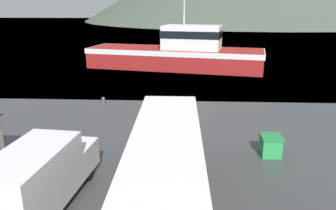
% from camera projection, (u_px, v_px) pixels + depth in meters
% --- Properties ---
extents(water_surface, '(240.00, 240.00, 0.00)m').
position_uv_depth(water_surface, '(183.00, 23.00, 141.62)').
color(water_surface, slate).
rests_on(water_surface, ground).
extents(tour_bus, '(2.73, 11.42, 3.09)m').
position_uv_depth(tour_bus, '(165.00, 173.00, 11.91)').
color(tour_bus, '#B26614').
rests_on(tour_bus, ground).
extents(delivery_van, '(2.72, 6.36, 2.63)m').
position_uv_depth(delivery_van, '(41.00, 175.00, 12.51)').
color(delivery_van, silver).
rests_on(delivery_van, ground).
extents(fishing_boat, '(22.26, 10.18, 9.83)m').
position_uv_depth(fishing_boat, '(178.00, 53.00, 40.44)').
color(fishing_boat, maroon).
rests_on(fishing_boat, water_surface).
extents(storage_bin, '(1.08, 1.09, 1.12)m').
position_uv_depth(storage_bin, '(271.00, 145.00, 17.13)').
color(storage_bin, green).
rests_on(storage_bin, ground).
extents(small_boat, '(5.85, 3.35, 0.80)m').
position_uv_depth(small_boat, '(114.00, 55.00, 48.66)').
color(small_boat, maroon).
rests_on(small_boat, water_surface).
extents(mooring_bollard, '(0.28, 0.28, 0.66)m').
position_uv_depth(mooring_bollard, '(103.00, 101.00, 25.88)').
color(mooring_bollard, '#4C4C51').
rests_on(mooring_bollard, ground).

